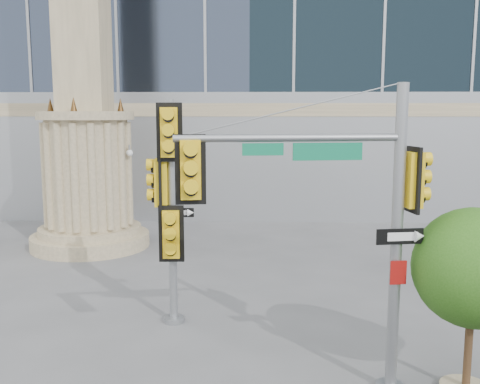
{
  "coord_description": "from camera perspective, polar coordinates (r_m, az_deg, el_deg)",
  "views": [
    {
      "loc": [
        0.15,
        -10.72,
        5.0
      ],
      "look_at": [
        -0.15,
        2.0,
        3.14
      ],
      "focal_mm": 40.0,
      "sensor_mm": 36.0,
      "label": 1
    }
  ],
  "objects": [
    {
      "name": "street_tree",
      "position": [
        10.4,
        23.79,
        -7.87
      ],
      "size": [
        2.18,
        2.13,
        3.39
      ],
      "color": "gray",
      "rests_on": "ground"
    },
    {
      "name": "secondary_signal_pole",
      "position": [
        12.53,
        -7.61,
        -0.32
      ],
      "size": [
        0.93,
        0.69,
        5.34
      ],
      "rotation": [
        0.0,
        0.0,
        0.05
      ],
      "color": "slate",
      "rests_on": "ground"
    },
    {
      "name": "ground",
      "position": [
        11.83,
        0.5,
        -16.7
      ],
      "size": [
        120.0,
        120.0,
        0.0
      ],
      "primitive_type": "plane",
      "color": "#545456",
      "rests_on": "ground"
    },
    {
      "name": "monument",
      "position": [
        20.67,
        -16.2,
        9.4
      ],
      "size": [
        4.4,
        4.4,
        16.6
      ],
      "color": "gray",
      "rests_on": "ground"
    },
    {
      "name": "main_signal_pole",
      "position": [
        9.33,
        10.89,
        -1.55
      ],
      "size": [
        4.28,
        1.03,
        5.53
      ],
      "rotation": [
        0.0,
        0.0,
        0.15
      ],
      "color": "slate",
      "rests_on": "ground"
    }
  ]
}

